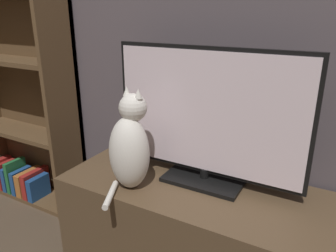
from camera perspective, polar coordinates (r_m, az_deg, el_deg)
wall_back at (r=1.68m, az=11.55°, el=17.50°), size 4.80×0.05×2.60m
tv_stand at (r=1.75m, az=5.67°, el=-18.52°), size 1.40×0.55×0.55m
tv at (r=1.54m, az=6.79°, el=1.22°), size 0.94×0.23×0.66m
cat at (r=1.53m, az=-6.56°, el=-3.64°), size 0.22×0.34×0.48m
bookshelf at (r=2.57m, az=-23.66°, el=2.90°), size 0.87×0.28×1.55m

